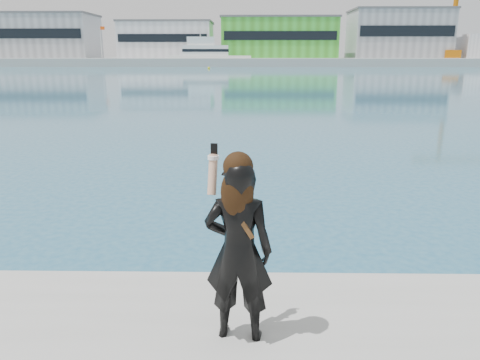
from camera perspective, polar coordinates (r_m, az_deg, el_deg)
The scene contains 11 objects.
far_quay at distance 133.63m, azimuth 1.04°, elevation 14.25°, with size 320.00×40.00×2.00m, color #9E9E99.
warehouse_grey_left at distance 142.66m, azimuth -22.58°, elevation 15.92°, with size 26.52×16.36×11.50m.
warehouse_white at distance 133.45m, azimuth -8.85°, elevation 16.55°, with size 24.48×15.35×9.50m.
warehouse_green at distance 131.91m, azimuth 4.69°, elevation 16.91°, with size 30.60×16.36×10.50m.
warehouse_grey_right at distance 137.66m, azimuth 18.70°, elevation 16.54°, with size 25.50×15.35×12.50m.
dock_crane at distance 136.98m, azimuth 25.30°, elevation 18.80°, with size 23.00×4.00×24.00m.
flagpole_left at distance 130.27m, azimuth -16.57°, elevation 16.07°, with size 1.28×0.16×8.00m.
flagpole_right at distance 126.62m, azimuth 11.54°, elevation 16.42°, with size 1.28×0.16×8.00m.
motor_yacht at distance 118.83m, azimuth -4.00°, elevation 14.87°, with size 20.30×8.00×9.22m.
buoy_far at distance 102.18m, azimuth -3.83°, elevation 13.38°, with size 0.50×0.50×0.50m, color #FFE80D.
woman at distance 3.75m, azimuth -0.21°, elevation -8.05°, with size 0.59×0.43×1.60m.
Camera 1 is at (-0.10, -3.61, 3.08)m, focal length 35.00 mm.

